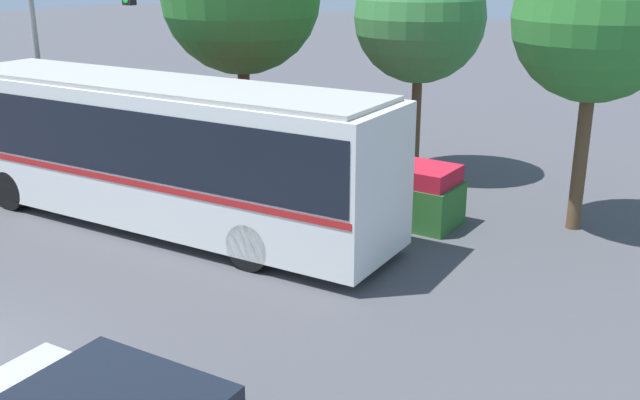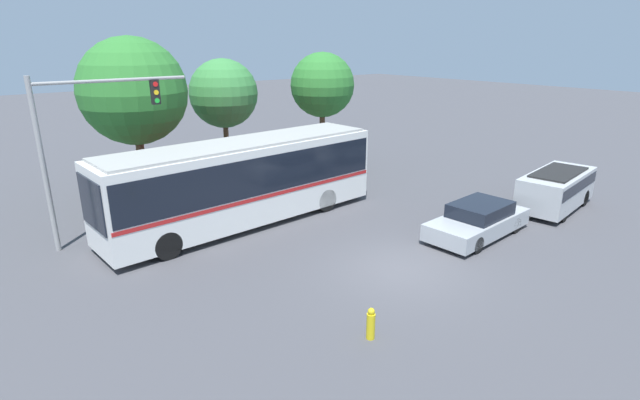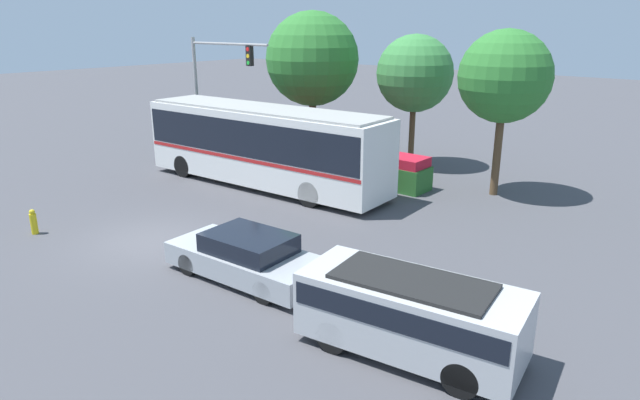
{
  "view_description": "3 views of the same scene",
  "coord_description": "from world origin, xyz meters",
  "views": [
    {
      "loc": [
        10.43,
        -4.56,
        6.0
      ],
      "look_at": [
        3.49,
        5.78,
        1.86
      ],
      "focal_mm": 40.95,
      "sensor_mm": 36.0,
      "label": 1
    },
    {
      "loc": [
        -11.01,
        -9.48,
        7.14
      ],
      "look_at": [
        -0.23,
        3.93,
        1.43
      ],
      "focal_mm": 27.0,
      "sensor_mm": 36.0,
      "label": 2
    },
    {
      "loc": [
        14.98,
        -9.35,
        6.73
      ],
      "look_at": [
        3.57,
        4.28,
        1.06
      ],
      "focal_mm": 31.14,
      "sensor_mm": 36.0,
      "label": 3
    }
  ],
  "objects": [
    {
      "name": "fire_hydrant",
      "position": [
        -3.5,
        -2.16,
        0.41
      ],
      "size": [
        0.22,
        0.22,
        0.86
      ],
      "color": "gold",
      "rests_on": "ground"
    },
    {
      "name": "suv_left_lane",
      "position": [
        9.81,
        -0.21,
        1.01
      ],
      "size": [
        4.89,
        2.52,
        1.73
      ],
      "rotation": [
        0.0,
        0.0,
        3.28
      ],
      "color": "#B2B5B7",
      "rests_on": "ground"
    },
    {
      "name": "traffic_light_pole",
      "position": [
        -7.07,
        8.7,
        4.08
      ],
      "size": [
        5.37,
        0.24,
        6.08
      ],
      "color": "gray",
      "rests_on": "ground"
    },
    {
      "name": "street_tree_centre",
      "position": [
        1.28,
        14.0,
        4.46
      ],
      "size": [
        3.62,
        3.62,
        6.29
      ],
      "color": "brown",
      "rests_on": "ground"
    },
    {
      "name": "ground_plane",
      "position": [
        0.0,
        0.0,
        0.0
      ],
      "size": [
        140.0,
        140.0,
        0.0
      ],
      "primitive_type": "plane",
      "color": "#444449"
    },
    {
      "name": "street_tree_left",
      "position": [
        -3.88,
        12.59,
        5.0
      ],
      "size": [
        4.72,
        4.72,
        7.37
      ],
      "color": "brown",
      "rests_on": "ground"
    },
    {
      "name": "flowering_hedge",
      "position": [
        -0.31,
        10.26,
        0.7
      ],
      "size": [
        9.0,
        1.38,
        1.42
      ],
      "color": "#286028",
      "rests_on": "ground"
    },
    {
      "name": "city_bus",
      "position": [
        -1.75,
        6.89,
        1.93
      ],
      "size": [
        11.81,
        3.22,
        3.39
      ],
      "rotation": [
        0.0,
        0.0,
        3.2
      ],
      "color": "silver",
      "rests_on": "ground"
    },
    {
      "name": "street_tree_right",
      "position": [
        6.43,
        12.02,
        4.75
      ],
      "size": [
        3.59,
        3.59,
        6.57
      ],
      "color": "brown",
      "rests_on": "ground"
    },
    {
      "name": "sedan_foreground",
      "position": [
        4.45,
        0.12,
        0.62
      ],
      "size": [
        4.74,
        2.18,
        1.31
      ],
      "rotation": [
        0.0,
        0.0,
        3.2
      ],
      "color": "#9EA3A8",
      "rests_on": "ground"
    }
  ]
}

